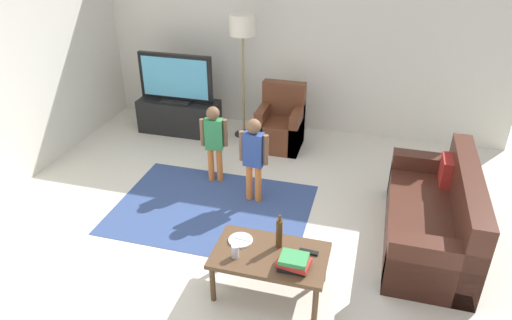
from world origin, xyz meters
TOP-DOWN VIEW (x-y plane):
  - ground at (0.00, 0.00)m, footprint 7.80×7.80m
  - wall_back at (0.00, 3.00)m, footprint 6.00×0.12m
  - area_rug at (-0.49, 0.48)m, footprint 2.20×1.60m
  - tv_stand at (-1.67, 2.30)m, footprint 1.20×0.44m
  - tv at (-1.67, 2.28)m, footprint 1.10×0.28m
  - couch at (1.92, 0.52)m, footprint 0.80×1.80m
  - armchair at (-0.10, 2.26)m, footprint 0.60×0.60m
  - floor_lamp at (-0.70, 2.45)m, footprint 0.36×0.36m
  - child_near_tv at (-0.67, 1.10)m, footprint 0.33×0.16m
  - child_center at (-0.08, 0.80)m, footprint 0.35×0.17m
  - coffee_table at (0.46, -0.59)m, footprint 1.00×0.60m
  - book_stack at (0.69, -0.70)m, footprint 0.29×0.22m
  - bottle at (0.51, -0.47)m, footprint 0.06×0.06m
  - tv_remote at (0.78, -0.49)m, footprint 0.17×0.06m
  - soda_can at (0.18, -0.71)m, footprint 0.07×0.07m
  - plate at (0.16, -0.49)m, footprint 0.22×0.22m

SIDE VIEW (x-z plane):
  - ground at x=0.00m, z-range 0.00..0.00m
  - area_rug at x=-0.49m, z-range 0.00..0.01m
  - tv_stand at x=-1.67m, z-range -0.01..0.49m
  - couch at x=1.92m, z-range -0.14..0.72m
  - armchair at x=-0.10m, z-range -0.15..0.75m
  - coffee_table at x=0.46m, z-range 0.16..0.58m
  - plate at x=0.16m, z-range 0.42..0.44m
  - tv_remote at x=0.78m, z-range 0.42..0.44m
  - book_stack at x=0.69m, z-range 0.42..0.53m
  - soda_can at x=0.18m, z-range 0.42..0.54m
  - bottle at x=0.51m, z-range 0.40..0.73m
  - child_near_tv at x=-0.67m, z-range 0.10..1.09m
  - child_center at x=-0.08m, z-range 0.11..1.14m
  - tv at x=-1.67m, z-range 0.49..1.20m
  - wall_back at x=0.00m, z-range 0.00..2.70m
  - floor_lamp at x=-0.70m, z-range 0.65..2.43m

